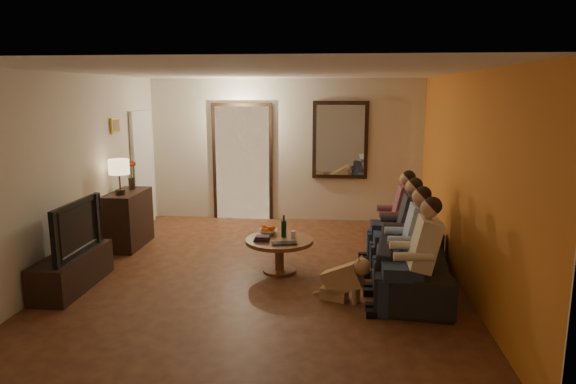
# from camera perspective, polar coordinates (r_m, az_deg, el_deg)

# --- Properties ---
(floor) EXTENTS (5.00, 6.00, 0.01)m
(floor) POSITION_cam_1_polar(r_m,az_deg,el_deg) (6.85, -2.77, -9.09)
(floor) COLOR #492013
(floor) RESTS_ON ground
(ceiling) EXTENTS (5.00, 6.00, 0.01)m
(ceiling) POSITION_cam_1_polar(r_m,az_deg,el_deg) (6.43, -2.99, 13.20)
(ceiling) COLOR white
(ceiling) RESTS_ON back_wall
(back_wall) EXTENTS (5.00, 0.02, 2.60)m
(back_wall) POSITION_cam_1_polar(r_m,az_deg,el_deg) (9.47, -0.29, 4.66)
(back_wall) COLOR beige
(back_wall) RESTS_ON floor
(front_wall) EXTENTS (5.00, 0.02, 2.60)m
(front_wall) POSITION_cam_1_polar(r_m,az_deg,el_deg) (3.64, -9.63, -6.03)
(front_wall) COLOR beige
(front_wall) RESTS_ON floor
(left_wall) EXTENTS (0.02, 6.00, 2.60)m
(left_wall) POSITION_cam_1_polar(r_m,az_deg,el_deg) (7.30, -22.69, 1.87)
(left_wall) COLOR beige
(left_wall) RESTS_ON floor
(right_wall) EXTENTS (0.02, 6.00, 2.60)m
(right_wall) POSITION_cam_1_polar(r_m,az_deg,el_deg) (6.64, 19.01, 1.28)
(right_wall) COLOR beige
(right_wall) RESTS_ON floor
(orange_accent) EXTENTS (0.01, 6.00, 2.60)m
(orange_accent) POSITION_cam_1_polar(r_m,az_deg,el_deg) (6.64, 18.93, 1.28)
(orange_accent) COLOR orange
(orange_accent) RESTS_ON right_wall
(kitchen_doorway) EXTENTS (1.00, 0.06, 2.10)m
(kitchen_doorway) POSITION_cam_1_polar(r_m,az_deg,el_deg) (9.59, -5.07, 3.19)
(kitchen_doorway) COLOR #FFE0A5
(kitchen_doorway) RESTS_ON floor
(door_trim) EXTENTS (1.12, 0.04, 2.22)m
(door_trim) POSITION_cam_1_polar(r_m,az_deg,el_deg) (9.58, -5.08, 3.19)
(door_trim) COLOR black
(door_trim) RESTS_ON floor
(fridge_glimpse) EXTENTS (0.45, 0.03, 1.70)m
(fridge_glimpse) POSITION_cam_1_polar(r_m,az_deg,el_deg) (9.57, -3.57, 2.30)
(fridge_glimpse) COLOR silver
(fridge_glimpse) RESTS_ON floor
(mirror_frame) EXTENTS (1.00, 0.05, 1.40)m
(mirror_frame) POSITION_cam_1_polar(r_m,az_deg,el_deg) (9.36, 5.82, 5.76)
(mirror_frame) COLOR black
(mirror_frame) RESTS_ON back_wall
(mirror_glass) EXTENTS (0.86, 0.02, 1.26)m
(mirror_glass) POSITION_cam_1_polar(r_m,az_deg,el_deg) (9.33, 5.82, 5.74)
(mirror_glass) COLOR white
(mirror_glass) RESTS_ON back_wall
(white_door) EXTENTS (0.06, 0.85, 2.04)m
(white_door) POSITION_cam_1_polar(r_m,az_deg,el_deg) (9.40, -15.84, 2.47)
(white_door) COLOR white
(white_door) RESTS_ON floor
(framed_art) EXTENTS (0.03, 0.28, 0.24)m
(framed_art) POSITION_cam_1_polar(r_m,az_deg,el_deg) (8.40, -18.65, 7.03)
(framed_art) COLOR #B28C33
(framed_art) RESTS_ON left_wall
(art_canvas) EXTENTS (0.01, 0.22, 0.18)m
(art_canvas) POSITION_cam_1_polar(r_m,az_deg,el_deg) (8.39, -18.56, 7.03)
(art_canvas) COLOR brown
(art_canvas) RESTS_ON left_wall
(dresser) EXTENTS (0.45, 0.96, 0.86)m
(dresser) POSITION_cam_1_polar(r_m,az_deg,el_deg) (8.30, -17.33, -2.89)
(dresser) COLOR black
(dresser) RESTS_ON floor
(table_lamp) EXTENTS (0.30, 0.30, 0.54)m
(table_lamp) POSITION_cam_1_polar(r_m,az_deg,el_deg) (7.96, -18.22, 1.62)
(table_lamp) COLOR beige
(table_lamp) RESTS_ON dresser
(flower_vase) EXTENTS (0.14, 0.14, 0.44)m
(flower_vase) POSITION_cam_1_polar(r_m,az_deg,el_deg) (8.37, -17.01, 1.78)
(flower_vase) COLOR red
(flower_vase) RESTS_ON dresser
(tv_stand) EXTENTS (0.45, 1.30, 0.43)m
(tv_stand) POSITION_cam_1_polar(r_m,az_deg,el_deg) (6.85, -22.82, -8.06)
(tv_stand) COLOR black
(tv_stand) RESTS_ON floor
(tv) EXTENTS (1.13, 0.15, 0.65)m
(tv) POSITION_cam_1_polar(r_m,az_deg,el_deg) (6.70, -23.17, -3.66)
(tv) COLOR black
(tv) RESTS_ON tv_stand
(sofa) EXTENTS (2.26, 1.12, 0.63)m
(sofa) POSITION_cam_1_polar(r_m,az_deg,el_deg) (6.56, 13.80, -7.41)
(sofa) COLOR black
(sofa) RESTS_ON floor
(person_a) EXTENTS (0.60, 0.40, 1.20)m
(person_a) POSITION_cam_1_polar(r_m,az_deg,el_deg) (5.61, 14.24, -7.56)
(person_a) COLOR tan
(person_a) RESTS_ON sofa
(person_b) EXTENTS (0.60, 0.40, 1.20)m
(person_b) POSITION_cam_1_polar(r_m,az_deg,el_deg) (6.18, 13.40, -5.79)
(person_b) COLOR tan
(person_b) RESTS_ON sofa
(person_c) EXTENTS (0.60, 0.40, 1.20)m
(person_c) POSITION_cam_1_polar(r_m,az_deg,el_deg) (6.75, 12.71, -4.32)
(person_c) COLOR tan
(person_c) RESTS_ON sofa
(person_d) EXTENTS (0.60, 0.40, 1.20)m
(person_d) POSITION_cam_1_polar(r_m,az_deg,el_deg) (7.33, 12.13, -3.08)
(person_d) COLOR tan
(person_d) RESTS_ON sofa
(dog) EXTENTS (0.61, 0.41, 0.56)m
(dog) POSITION_cam_1_polar(r_m,az_deg,el_deg) (5.96, 6.12, -9.41)
(dog) COLOR tan
(dog) RESTS_ON floor
(coffee_table) EXTENTS (0.92, 0.92, 0.45)m
(coffee_table) POSITION_cam_1_polar(r_m,az_deg,el_deg) (6.87, -0.96, -7.04)
(coffee_table) COLOR brown
(coffee_table) RESTS_ON floor
(bowl) EXTENTS (0.26, 0.26, 0.06)m
(bowl) POSITION_cam_1_polar(r_m,az_deg,el_deg) (7.02, -2.24, -4.45)
(bowl) COLOR white
(bowl) RESTS_ON coffee_table
(oranges) EXTENTS (0.20, 0.20, 0.08)m
(oranges) POSITION_cam_1_polar(r_m,az_deg,el_deg) (7.00, -2.24, -3.91)
(oranges) COLOR #E95A13
(oranges) RESTS_ON bowl
(wine_bottle) EXTENTS (0.07, 0.07, 0.31)m
(wine_bottle) POSITION_cam_1_polar(r_m,az_deg,el_deg) (6.85, -0.46, -3.77)
(wine_bottle) COLOR black
(wine_bottle) RESTS_ON coffee_table
(wine_glass) EXTENTS (0.06, 0.06, 0.10)m
(wine_glass) POSITION_cam_1_polar(r_m,az_deg,el_deg) (6.82, 0.59, -4.76)
(wine_glass) COLOR silver
(wine_glass) RESTS_ON coffee_table
(book_stack) EXTENTS (0.20, 0.15, 0.07)m
(book_stack) POSITION_cam_1_polar(r_m,az_deg,el_deg) (6.72, -2.93, -5.14)
(book_stack) COLOR black
(book_stack) RESTS_ON coffee_table
(laptop) EXTENTS (0.37, 0.28, 0.03)m
(laptop) POSITION_cam_1_polar(r_m,az_deg,el_deg) (6.52, -0.36, -5.84)
(laptop) COLOR black
(laptop) RESTS_ON coffee_table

